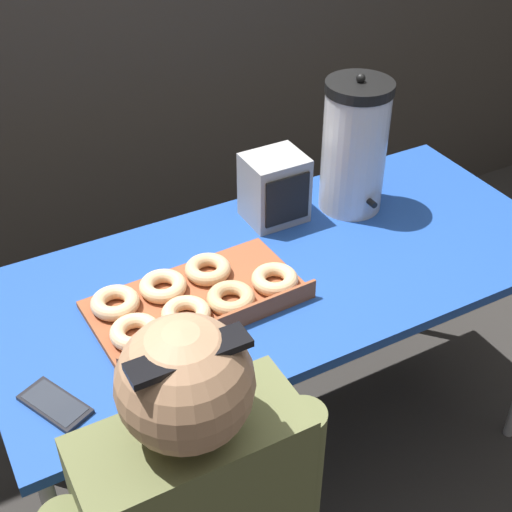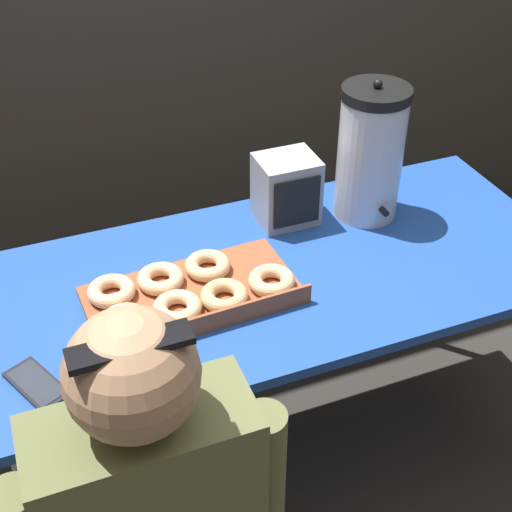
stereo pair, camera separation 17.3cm
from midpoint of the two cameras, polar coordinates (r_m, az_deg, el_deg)
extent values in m
plane|color=#2D2B28|center=(2.32, -0.56, -15.57)|extent=(12.00, 12.00, 0.00)
cube|color=#1E479E|center=(1.80, -0.69, -1.31)|extent=(1.49, 0.67, 0.03)
cylinder|color=#ADADB2|center=(2.14, -21.49, -10.33)|extent=(0.03, 0.03, 0.71)
cylinder|color=#ADADB2|center=(2.54, 10.23, 0.35)|extent=(0.03, 0.03, 0.71)
cube|color=brown|center=(1.70, -7.68, -3.59)|extent=(0.51, 0.28, 0.02)
cube|color=brown|center=(1.59, -5.82, -5.43)|extent=(0.50, 0.03, 0.04)
torus|color=#EEC08D|center=(1.60, -12.72, -6.11)|extent=(0.15, 0.15, 0.03)
torus|color=#E8BB88|center=(1.62, -8.68, -4.72)|extent=(0.16, 0.16, 0.03)
torus|color=tan|center=(1.65, -5.03, -3.50)|extent=(0.16, 0.16, 0.03)
torus|color=#E3B582|center=(1.70, -1.41, -1.99)|extent=(0.16, 0.16, 0.03)
torus|color=#EABC89|center=(1.69, -14.13, -3.76)|extent=(0.14, 0.14, 0.03)
torus|color=#E9BC89|center=(1.71, -10.35, -2.50)|extent=(0.14, 0.14, 0.03)
torus|color=#DFB17E|center=(1.74, -6.72, -1.17)|extent=(0.13, 0.13, 0.03)
cylinder|color=silver|center=(1.95, 5.31, 8.24)|extent=(0.17, 0.17, 0.34)
cylinder|color=black|center=(1.87, 5.64, 13.22)|extent=(0.18, 0.18, 0.03)
sphere|color=black|center=(1.86, 5.68, 13.92)|extent=(0.02, 0.02, 0.02)
cylinder|color=black|center=(1.94, 6.61, 4.25)|extent=(0.02, 0.04, 0.02)
cube|color=black|center=(1.54, -19.00, -11.33)|extent=(0.13, 0.17, 0.01)
cube|color=#2D333D|center=(1.53, -19.04, -11.18)|extent=(0.11, 0.15, 0.00)
cube|color=#9E9E9E|center=(1.93, -1.10, 5.39)|extent=(0.16, 0.13, 0.19)
cube|color=black|center=(1.87, -0.11, 4.41)|extent=(0.13, 0.01, 0.14)
sphere|color=tan|center=(1.08, -10.35, -10.22)|extent=(0.21, 0.21, 0.21)
cube|color=black|center=(1.01, -10.34, -8.00)|extent=(0.18, 0.05, 0.01)
cylinder|color=#60663D|center=(1.44, -0.08, -18.06)|extent=(0.08, 0.08, 0.42)
camera|label=1|loc=(0.09, -92.86, -2.15)|focal=50.00mm
camera|label=2|loc=(0.09, 87.14, 2.15)|focal=50.00mm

